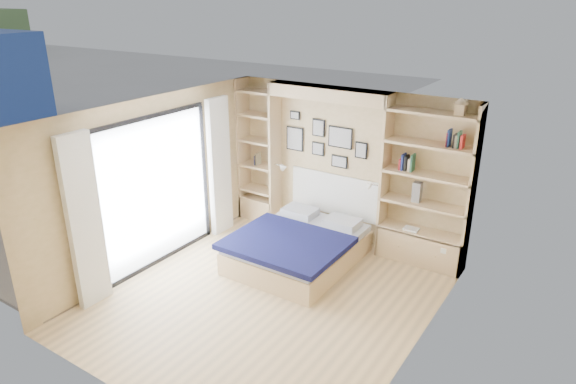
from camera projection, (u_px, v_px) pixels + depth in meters
The scene contains 8 objects.
ground at pixel (268, 298), 6.89m from camera, with size 4.50×4.50×0.00m, color #D5B27B.
room_shell at pixel (304, 185), 7.88m from camera, with size 4.50×4.50×4.50m.
bed at pixel (299, 246), 7.74m from camera, with size 1.65×2.18×1.07m.
photo_gallery at pixel (323, 140), 8.27m from camera, with size 1.48×0.02×0.82m.
reading_lamps at pixel (324, 175), 8.20m from camera, with size 1.92×0.12×0.15m.
shelf_decor at pixel (412, 153), 7.33m from camera, with size 3.48×0.23×2.03m.
deck at pixel (96, 234), 8.73m from camera, with size 3.20×4.00×0.05m, color #66594B.
deck_chair at pixel (103, 219), 8.46m from camera, with size 0.49×0.76×0.73m.
Camera 1 is at (3.46, -4.79, 3.84)m, focal length 32.00 mm.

